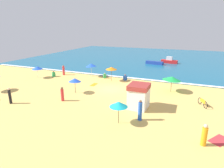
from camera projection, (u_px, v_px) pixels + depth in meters
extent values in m
plane|color=#EDBC60|center=(111.00, 89.00, 25.18)|extent=(60.00, 60.00, 0.00)
cube|color=#196084|center=(152.00, 58.00, 49.89)|extent=(60.00, 44.00, 0.10)
cube|color=white|center=(126.00, 77.00, 30.71)|extent=(57.00, 0.70, 0.01)
cube|color=white|center=(139.00, 98.00, 19.18)|extent=(1.91, 2.08, 2.04)
cube|color=#A5332D|center=(139.00, 87.00, 18.82)|extent=(1.96, 2.16, 0.45)
cylinder|color=silver|center=(91.00, 70.00, 31.21)|extent=(0.05, 0.05, 2.13)
cone|color=blue|center=(91.00, 65.00, 30.95)|extent=(2.37, 2.35, 0.63)
cylinder|color=#4C3823|center=(111.00, 74.00, 28.75)|extent=(0.05, 0.05, 2.11)
cone|color=orange|center=(111.00, 68.00, 28.49)|extent=(2.26, 2.26, 0.41)
cylinder|color=#4C3823|center=(75.00, 86.00, 23.58)|extent=(0.05, 0.05, 1.83)
cone|color=blue|center=(75.00, 80.00, 23.36)|extent=(1.72, 1.74, 0.52)
cylinder|color=#4C3823|center=(119.00, 113.00, 16.11)|extent=(0.05, 0.05, 1.92)
cone|color=#19B7C6|center=(119.00, 104.00, 15.88)|extent=(1.94, 1.94, 0.46)
cylinder|color=#4C3823|center=(171.00, 84.00, 23.99)|extent=(0.05, 0.05, 1.93)
cone|color=green|center=(172.00, 78.00, 23.77)|extent=(3.12, 3.11, 0.65)
cylinder|color=silver|center=(38.00, 72.00, 30.62)|extent=(0.05, 0.05, 1.82)
cone|color=blue|center=(37.00, 68.00, 30.41)|extent=(2.38, 2.38, 0.49)
torus|color=black|center=(205.00, 105.00, 19.29)|extent=(0.38, 0.67, 0.72)
torus|color=black|center=(200.00, 101.00, 20.34)|extent=(0.38, 0.67, 0.72)
cube|color=orange|center=(203.00, 101.00, 19.75)|extent=(0.46, 0.81, 0.36)
cylinder|color=red|center=(64.00, 71.00, 32.49)|extent=(0.49, 0.49, 1.48)
sphere|color=#9E6B47|center=(63.00, 66.00, 32.24)|extent=(0.22, 0.22, 0.22)
cube|color=green|center=(105.00, 76.00, 30.55)|extent=(0.60, 0.60, 0.67)
sphere|color=#DBA884|center=(105.00, 73.00, 30.43)|extent=(0.20, 0.20, 0.20)
cylinder|color=orange|center=(204.00, 136.00, 13.14)|extent=(0.49, 0.49, 1.36)
sphere|color=beige|center=(206.00, 126.00, 12.91)|extent=(0.28, 0.28, 0.28)
cylinder|color=blue|center=(140.00, 111.00, 16.68)|extent=(0.43, 0.43, 1.67)
sphere|color=brown|center=(140.00, 101.00, 16.41)|extent=(0.23, 0.23, 0.23)
cube|color=green|center=(54.00, 74.00, 31.50)|extent=(0.66, 0.66, 0.72)
sphere|color=#9E6B47|center=(53.00, 72.00, 31.36)|extent=(0.25, 0.25, 0.25)
cylinder|color=black|center=(10.00, 97.00, 20.33)|extent=(0.40, 0.40, 1.53)
sphere|color=beige|center=(9.00, 89.00, 20.08)|extent=(0.24, 0.24, 0.24)
cube|color=blue|center=(125.00, 78.00, 29.37)|extent=(0.63, 0.63, 0.70)
sphere|color=brown|center=(125.00, 75.00, 29.24)|extent=(0.24, 0.24, 0.24)
cylinder|color=red|center=(62.00, 95.00, 21.10)|extent=(0.42, 0.42, 1.35)
sphere|color=brown|center=(62.00, 88.00, 20.86)|extent=(0.28, 0.28, 0.28)
cube|color=red|center=(220.00, 140.00, 13.88)|extent=(1.71, 1.89, 0.01)
cube|color=orange|center=(94.00, 85.00, 27.17)|extent=(0.67, 1.58, 0.01)
cube|color=navy|center=(154.00, 63.00, 41.28)|extent=(3.83, 1.49, 0.64)
cube|color=red|center=(169.00, 62.00, 42.54)|extent=(3.62, 1.47, 0.68)
cube|color=silver|center=(169.00, 58.00, 42.33)|extent=(1.29, 0.82, 0.77)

